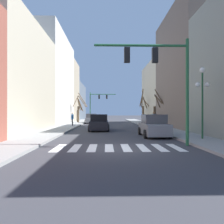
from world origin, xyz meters
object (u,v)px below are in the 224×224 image
(car_parked_left_near, at_px, (91,119))
(street_tree_left_far, at_px, (78,111))
(traffic_signal_near, at_px, (161,69))
(street_tree_right_near, at_px, (157,110))
(street_tree_right_mid, at_px, (143,108))
(street_lamp_right_corner, at_px, (202,89))
(street_tree_left_near, at_px, (79,109))
(traffic_signal_far, at_px, (97,101))
(pedestrian_on_right_sidewalk, at_px, (154,118))
(pedestrian_waiting_at_curb, at_px, (72,118))
(car_driving_away_lane, at_px, (154,126))
(car_parked_right_mid, at_px, (99,123))

(car_parked_left_near, distance_m, street_tree_left_far, 3.32)
(traffic_signal_near, distance_m, street_tree_right_near, 17.40)
(car_parked_left_near, bearing_deg, street_tree_right_near, -130.52)
(car_parked_left_near, height_order, street_tree_right_mid, street_tree_right_mid)
(street_lamp_right_corner, relative_size, street_tree_left_near, 0.91)
(traffic_signal_near, height_order, car_parked_left_near, traffic_signal_near)
(traffic_signal_near, xyz_separation_m, street_tree_left_near, (-7.85, 26.03, -1.86))
(car_parked_left_near, bearing_deg, street_tree_left_far, 52.81)
(traffic_signal_far, height_order, pedestrian_on_right_sidewalk, traffic_signal_far)
(pedestrian_on_right_sidewalk, distance_m, street_tree_right_mid, 12.95)
(street_lamp_right_corner, bearing_deg, pedestrian_waiting_at_curb, 126.68)
(street_tree_left_far, bearing_deg, pedestrian_waiting_at_curb, -87.19)
(traffic_signal_near, height_order, street_tree_left_near, traffic_signal_near)
(traffic_signal_far, relative_size, car_driving_away_lane, 1.43)
(street_tree_right_near, bearing_deg, street_tree_left_far, 140.15)
(street_tree_right_mid, bearing_deg, street_tree_right_near, -87.90)
(car_parked_left_near, distance_m, street_tree_right_near, 12.28)
(pedestrian_waiting_at_curb, bearing_deg, car_parked_right_mid, 34.01)
(car_parked_right_mid, relative_size, pedestrian_on_right_sidewalk, 2.58)
(street_tree_left_far, relative_size, street_tree_right_mid, 0.73)
(car_driving_away_lane, xyz_separation_m, street_tree_left_near, (-8.46, 21.29, 1.68))
(traffic_signal_far, bearing_deg, street_tree_left_near, -110.27)
(street_tree_right_near, xyz_separation_m, street_tree_left_near, (-11.50, 9.15, 0.28))
(car_parked_left_near, bearing_deg, car_driving_away_lane, -162.75)
(pedestrian_on_right_sidewalk, bearing_deg, car_parked_left_near, -87.25)
(car_parked_left_near, bearing_deg, traffic_signal_near, -167.23)
(car_parked_left_near, xyz_separation_m, street_tree_right_mid, (8.95, 0.89, 1.88))
(traffic_signal_far, height_order, street_tree_left_far, traffic_signal_far)
(pedestrian_waiting_at_curb, bearing_deg, street_tree_left_far, -174.84)
(traffic_signal_near, distance_m, street_lamp_right_corner, 3.94)
(traffic_signal_far, distance_m, pedestrian_on_right_sidewalk, 22.41)
(traffic_signal_far, bearing_deg, street_tree_right_near, -62.94)
(street_lamp_right_corner, bearing_deg, car_parked_left_near, 111.31)
(street_lamp_right_corner, xyz_separation_m, pedestrian_on_right_sidewalk, (-0.87, 10.81, -2.24))
(car_parked_right_mid, bearing_deg, pedestrian_on_right_sidewalk, 110.27)
(street_tree_right_mid, bearing_deg, car_parked_right_mid, -115.37)
(street_lamp_right_corner, relative_size, pedestrian_on_right_sidewalk, 2.58)
(traffic_signal_far, xyz_separation_m, pedestrian_waiting_at_curb, (-2.58, -17.22, -3.18))
(traffic_signal_near, height_order, street_lamp_right_corner, traffic_signal_near)
(pedestrian_waiting_at_curb, bearing_deg, traffic_signal_near, 26.89)
(car_parked_left_near, distance_m, pedestrian_waiting_at_curb, 8.48)
(traffic_signal_near, distance_m, street_tree_right_mid, 25.95)
(traffic_signal_near, distance_m, pedestrian_waiting_at_curb, 18.47)
(traffic_signal_near, relative_size, street_lamp_right_corner, 1.28)
(street_tree_right_near, xyz_separation_m, street_tree_right_mid, (-0.32, 8.81, 0.45))
(traffic_signal_far, relative_size, street_tree_right_mid, 1.04)
(car_parked_left_near, bearing_deg, traffic_signal_far, -4.05)
(street_lamp_right_corner, relative_size, street_tree_right_mid, 0.81)
(pedestrian_waiting_at_curb, relative_size, street_tree_left_far, 0.41)
(car_parked_right_mid, xyz_separation_m, car_driving_away_lane, (4.46, -5.81, 0.01))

